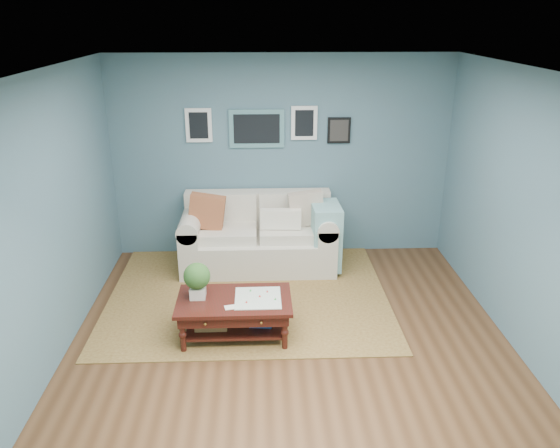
{
  "coord_description": "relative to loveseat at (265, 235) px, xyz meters",
  "views": [
    {
      "loc": [
        -0.29,
        -4.6,
        3.17
      ],
      "look_at": [
        -0.08,
        1.0,
        0.98
      ],
      "focal_mm": 35.0,
      "sensor_mm": 36.0,
      "label": 1
    }
  ],
  "objects": [
    {
      "name": "area_rug",
      "position": [
        -0.21,
        -0.85,
        -0.42
      ],
      "size": [
        3.29,
        2.63,
        0.01
      ],
      "primitive_type": "cube",
      "color": "brown",
      "rests_on": "ground"
    },
    {
      "name": "room_shell",
      "position": [
        0.23,
        -1.97,
        0.93
      ],
      "size": [
        5.0,
        5.02,
        2.7
      ],
      "color": "brown",
      "rests_on": "ground"
    },
    {
      "name": "loveseat",
      "position": [
        0.0,
        0.0,
        0.0
      ],
      "size": [
        2.04,
        0.93,
        1.05
      ],
      "color": "beige",
      "rests_on": "ground"
    },
    {
      "name": "coffee_table",
      "position": [
        -0.4,
        -1.71,
        -0.06
      ],
      "size": [
        1.17,
        0.69,
        0.82
      ],
      "rotation": [
        0.0,
        0.0,
        0.0
      ],
      "color": "black",
      "rests_on": "ground"
    }
  ]
}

